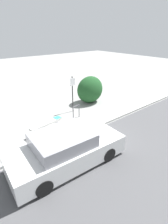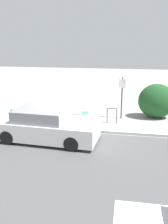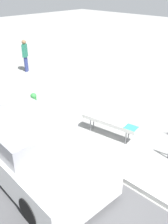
# 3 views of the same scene
# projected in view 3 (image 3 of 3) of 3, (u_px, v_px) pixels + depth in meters

# --- Properties ---
(ground_plane) EXTENTS (60.00, 60.00, 0.00)m
(ground_plane) POSITION_uv_depth(u_px,v_px,m) (93.00, 161.00, 6.76)
(ground_plane) COLOR gray
(curb) EXTENTS (60.00, 0.20, 0.13)m
(curb) POSITION_uv_depth(u_px,v_px,m) (94.00, 159.00, 6.73)
(curb) COLOR #B7B7B2
(curb) RESTS_ON ground_plane
(bench) EXTENTS (1.84, 0.58, 0.57)m
(bench) POSITION_uv_depth(u_px,v_px,m) (110.00, 122.00, 7.63)
(bench) COLOR gray
(bench) RESTS_ON ground_plane
(fire_hydrant) EXTENTS (0.36, 0.22, 0.77)m
(fire_hydrant) POSITION_uv_depth(u_px,v_px,m) (34.00, 102.00, 9.10)
(fire_hydrant) COLOR #338C3F
(fire_hydrant) RESTS_ON ground_plane
(pedestrian) EXTENTS (0.41, 0.42, 1.67)m
(pedestrian) POSITION_uv_depth(u_px,v_px,m) (25.00, 55.00, 13.16)
(pedestrian) COLOR navy
(pedestrian) RESTS_ON ground_plane
(parked_car_near) EXTENTS (4.57, 2.12, 1.39)m
(parked_car_near) POSITION_uv_depth(u_px,v_px,m) (29.00, 147.00, 6.23)
(parked_car_near) COLOR black
(parked_car_near) RESTS_ON ground_plane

